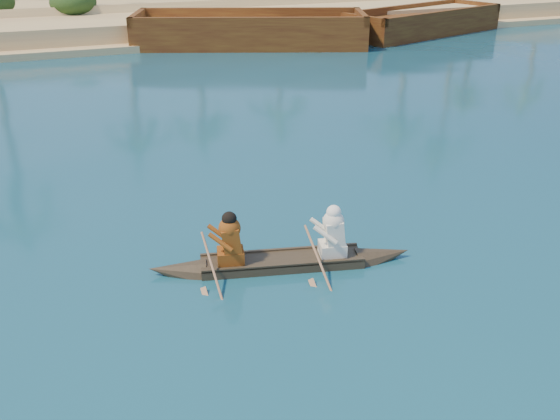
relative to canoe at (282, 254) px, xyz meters
name	(u,v)px	position (x,y,z in m)	size (l,w,h in m)	color
ground	(191,245)	(-1.49, 1.54, -0.28)	(160.00, 160.00, 0.00)	#0B304A
shrub_cluster	(70,10)	(-1.49, 33.04, 0.92)	(100.00, 6.00, 2.40)	black
canoe	(282,254)	(0.00, 0.00, 0.00)	(5.33, 1.87, 1.46)	#392C1F
barge_mid	(250,32)	(7.31, 23.54, 0.46)	(13.32, 8.29, 2.11)	brown
barge_right	(422,23)	(18.49, 23.54, 0.35)	(11.44, 6.78, 1.81)	brown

